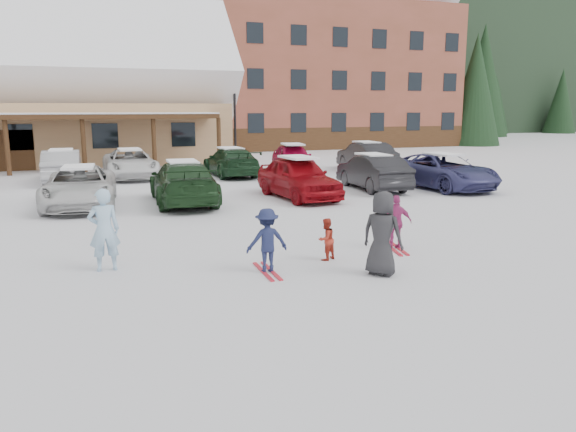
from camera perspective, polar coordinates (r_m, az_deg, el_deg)
name	(u,v)px	position (r m, az deg, el deg)	size (l,w,h in m)	color
ground	(292,273)	(11.63, 0.36, -5.82)	(160.00, 160.00, 0.00)	silver
forested_hillside	(93,4)	(96.75, -19.18, 19.68)	(300.00, 70.00, 38.00)	black
alpine_hotel	(288,47)	(51.99, 0.01, 16.77)	(31.48, 14.01, 21.48)	brown
lamp_post	(235,104)	(36.21, -5.44, 11.29)	(0.50, 0.25, 6.39)	black
conifer_1	(476,75)	(54.42, 18.56, 13.45)	(4.84, 4.84, 11.22)	black
conifer_3	(184,89)	(55.33, -10.51, 12.59)	(3.96, 3.96, 9.18)	black
conifer_4	(424,79)	(68.08, 13.66, 13.33)	(5.06, 5.06, 11.73)	black
adult_skier	(104,230)	(12.22, -18.18, -1.34)	(0.63, 0.42, 1.74)	#9CC2DF
toddler_red	(326,239)	(12.53, 3.88, -2.37)	(0.46, 0.36, 0.95)	#AD2C1C
child_navy	(267,241)	(11.56, -2.15, -2.50)	(0.86, 0.50, 1.34)	#181F43
skis_child_navy	(267,271)	(11.73, -2.12, -5.61)	(0.20, 1.40, 0.03)	red
child_magenta	(396,222)	(13.69, 10.93, -0.64)	(0.77, 0.32, 1.31)	#AA3070
skis_child_magenta	(395,248)	(13.83, 10.83, -3.23)	(0.20, 1.40, 0.03)	red
bystander_dark	(382,233)	(11.47, 9.55, -1.76)	(0.84, 0.55, 1.73)	#27272A
parked_car_2	(80,187)	(20.49, -20.40, 2.80)	(2.31, 5.00, 1.39)	silver
parked_car_3	(183,183)	(20.24, -10.59, 3.36)	(2.10, 5.17, 1.50)	#19371A
parked_car_4	(298,178)	(21.10, 1.06, 3.91)	(1.83, 4.54, 1.55)	maroon
parked_car_5	(373,172)	(23.64, 8.62, 4.45)	(1.54, 4.43, 1.46)	black
parked_car_6	(443,171)	(24.56, 15.45, 4.41)	(2.41, 5.23, 1.45)	navy
parked_car_9	(62,166)	(27.71, -21.96, 4.74)	(1.56, 4.48, 1.48)	#A9A9AE
parked_car_10	(130,164)	(28.25, -15.74, 5.14)	(2.32, 5.03, 1.40)	white
parked_car_11	(231,162)	(28.17, -5.83, 5.48)	(1.96, 4.82, 1.40)	#17351C
parked_car_12	(293,158)	(29.58, 0.49, 5.88)	(1.76, 4.37, 1.49)	#A50A37
parked_car_13	(366,156)	(30.64, 7.94, 6.01)	(1.64, 4.70, 1.55)	black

